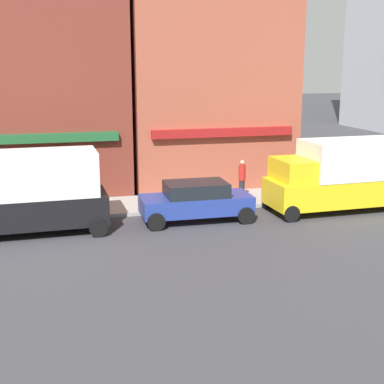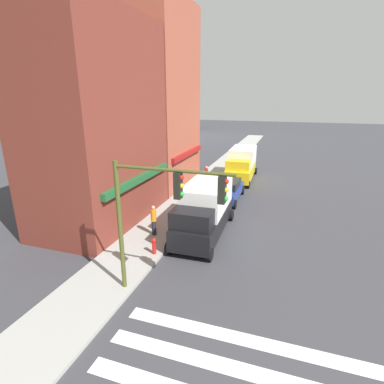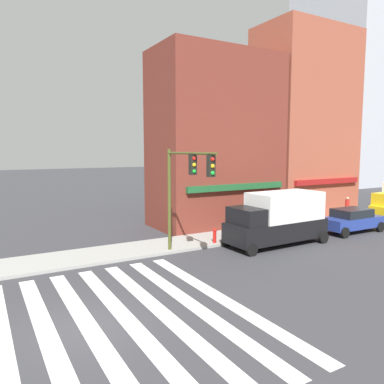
{
  "view_description": "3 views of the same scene",
  "coord_description": "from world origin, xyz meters",
  "px_view_note": "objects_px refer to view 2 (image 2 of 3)",
  "views": [
    {
      "loc": [
        13.35,
        -15.21,
        6.03
      ],
      "look_at": [
        18.54,
        4.7,
        1.2
      ],
      "focal_mm": 50.0,
      "sensor_mm": 36.0,
      "label": 1
    },
    {
      "loc": [
        -3.32,
        0.31,
        7.76
      ],
      "look_at": [
        13.78,
        6.0,
        2.0
      ],
      "focal_mm": 28.0,
      "sensor_mm": 36.0,
      "label": 2
    },
    {
      "loc": [
        -2.76,
        -11.22,
        5.51
      ],
      "look_at": [
        6.02,
        4.0,
        3.5
      ],
      "focal_mm": 35.0,
      "sensor_mm": 36.0,
      "label": 3
    }
  ],
  "objects_px": {
    "box_truck_black": "(204,209)",
    "sedan_blue": "(228,190)",
    "fire_hydrant": "(154,245)",
    "traffic_signal": "(160,204)",
    "box_truck_yellow": "(242,164)",
    "pedestrian_red_jacket": "(206,175)",
    "pedestrian_orange_vest": "(154,220)"
  },
  "relations": [
    {
      "from": "box_truck_black",
      "to": "sedan_blue",
      "type": "relative_size",
      "value": 1.41
    },
    {
      "from": "sedan_blue",
      "to": "fire_hydrant",
      "type": "bearing_deg",
      "value": 170.85
    },
    {
      "from": "traffic_signal",
      "to": "box_truck_yellow",
      "type": "relative_size",
      "value": 0.88
    },
    {
      "from": "traffic_signal",
      "to": "pedestrian_red_jacket",
      "type": "distance_m",
      "value": 16.02
    },
    {
      "from": "pedestrian_red_jacket",
      "to": "fire_hydrant",
      "type": "xyz_separation_m",
      "value": [
        -12.64,
        -0.85,
        -0.46
      ]
    },
    {
      "from": "box_truck_black",
      "to": "fire_hydrant",
      "type": "distance_m",
      "value": 3.77
    },
    {
      "from": "box_truck_black",
      "to": "fire_hydrant",
      "type": "xyz_separation_m",
      "value": [
        -3.22,
        1.7,
        -0.97
      ]
    },
    {
      "from": "box_truck_black",
      "to": "pedestrian_red_jacket",
      "type": "distance_m",
      "value": 9.77
    },
    {
      "from": "pedestrian_orange_vest",
      "to": "pedestrian_red_jacket",
      "type": "bearing_deg",
      "value": 84.98
    },
    {
      "from": "traffic_signal",
      "to": "box_truck_black",
      "type": "bearing_deg",
      "value": 0.37
    },
    {
      "from": "sedan_blue",
      "to": "pedestrian_red_jacket",
      "type": "bearing_deg",
      "value": 42.47
    },
    {
      "from": "traffic_signal",
      "to": "fire_hydrant",
      "type": "distance_m",
      "value": 4.79
    },
    {
      "from": "box_truck_black",
      "to": "pedestrian_red_jacket",
      "type": "xyz_separation_m",
      "value": [
        9.41,
        2.55,
        -0.51
      ]
    },
    {
      "from": "box_truck_yellow",
      "to": "pedestrian_red_jacket",
      "type": "height_order",
      "value": "box_truck_yellow"
    },
    {
      "from": "pedestrian_orange_vest",
      "to": "box_truck_black",
      "type": "bearing_deg",
      "value": 20.13
    },
    {
      "from": "box_truck_black",
      "to": "traffic_signal",
      "type": "bearing_deg",
      "value": 178.97
    },
    {
      "from": "sedan_blue",
      "to": "pedestrian_orange_vest",
      "type": "xyz_separation_m",
      "value": [
        -7.77,
        2.65,
        0.23
      ]
    },
    {
      "from": "box_truck_black",
      "to": "box_truck_yellow",
      "type": "bearing_deg",
      "value": -1.41
    },
    {
      "from": "fire_hydrant",
      "to": "traffic_signal",
      "type": "bearing_deg",
      "value": -148.97
    },
    {
      "from": "sedan_blue",
      "to": "pedestrian_red_jacket",
      "type": "height_order",
      "value": "pedestrian_red_jacket"
    },
    {
      "from": "traffic_signal",
      "to": "sedan_blue",
      "type": "relative_size",
      "value": 1.25
    },
    {
      "from": "fire_hydrant",
      "to": "pedestrian_red_jacket",
      "type": "bearing_deg",
      "value": 3.84
    },
    {
      "from": "sedan_blue",
      "to": "box_truck_yellow",
      "type": "distance_m",
      "value": 6.45
    },
    {
      "from": "traffic_signal",
      "to": "box_truck_yellow",
      "type": "distance_m",
      "value": 19.24
    },
    {
      "from": "box_truck_yellow",
      "to": "pedestrian_orange_vest",
      "type": "height_order",
      "value": "box_truck_yellow"
    },
    {
      "from": "traffic_signal",
      "to": "sedan_blue",
      "type": "xyz_separation_m",
      "value": [
        12.67,
        0.04,
        -3.18
      ]
    },
    {
      "from": "fire_hydrant",
      "to": "pedestrian_orange_vest",
      "type": "bearing_deg",
      "value": 25.37
    },
    {
      "from": "sedan_blue",
      "to": "fire_hydrant",
      "type": "distance_m",
      "value": 9.93
    },
    {
      "from": "traffic_signal",
      "to": "pedestrian_orange_vest",
      "type": "relative_size",
      "value": 3.12
    },
    {
      "from": "box_truck_black",
      "to": "box_truck_yellow",
      "type": "height_order",
      "value": "same"
    },
    {
      "from": "box_truck_yellow",
      "to": "fire_hydrant",
      "type": "distance_m",
      "value": 16.31
    },
    {
      "from": "box_truck_black",
      "to": "pedestrian_red_jacket",
      "type": "height_order",
      "value": "box_truck_black"
    }
  ]
}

